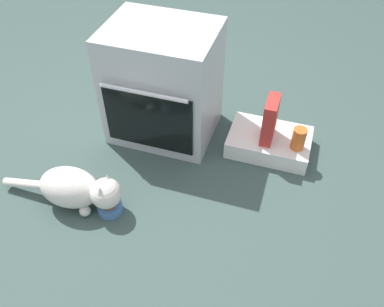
% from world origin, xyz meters
% --- Properties ---
extents(ground, '(8.00, 8.00, 0.00)m').
position_xyz_m(ground, '(0.00, 0.00, 0.00)').
color(ground, '#384C47').
extents(oven, '(0.63, 0.55, 0.72)m').
position_xyz_m(oven, '(-0.02, 0.48, 0.36)').
color(oven, '#B7BABF').
rests_on(oven, ground).
extents(pantry_cabinet, '(0.50, 0.33, 0.11)m').
position_xyz_m(pantry_cabinet, '(0.66, 0.50, 0.06)').
color(pantry_cabinet, white).
rests_on(pantry_cabinet, ground).
extents(food_bowl, '(0.14, 0.14, 0.08)m').
position_xyz_m(food_bowl, '(-0.07, -0.25, 0.03)').
color(food_bowl, '#4C7AB7').
rests_on(food_bowl, ground).
extents(cat, '(0.72, 0.24, 0.24)m').
position_xyz_m(cat, '(-0.25, -0.26, 0.13)').
color(cat, silver).
rests_on(cat, ground).
extents(sauce_jar, '(0.08, 0.08, 0.14)m').
position_xyz_m(sauce_jar, '(0.83, 0.44, 0.18)').
color(sauce_jar, '#D16023').
rests_on(sauce_jar, pantry_cabinet).
extents(cereal_box, '(0.07, 0.18, 0.28)m').
position_xyz_m(cereal_box, '(0.65, 0.47, 0.25)').
color(cereal_box, '#B72D28').
rests_on(cereal_box, pantry_cabinet).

